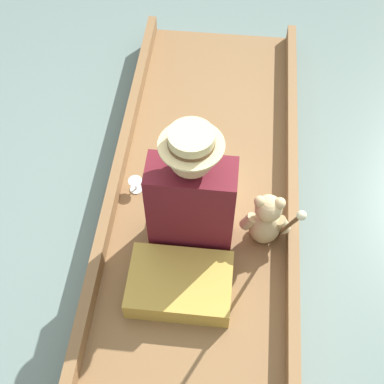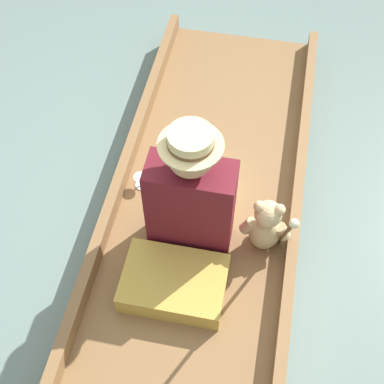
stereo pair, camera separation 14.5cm
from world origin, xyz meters
name	(u,v)px [view 2 (the right image)]	position (x,y,z in m)	size (l,w,h in m)	color
ground_plane	(202,227)	(0.00, 0.00, 0.00)	(16.00, 16.00, 0.00)	slate
punt_boat	(202,220)	(0.00, 0.00, 0.07)	(1.12, 3.39, 0.24)	brown
seat_cushion	(174,283)	(-0.06, -0.49, 0.19)	(0.54, 0.38, 0.14)	#B7933D
seated_person	(193,195)	(-0.04, -0.10, 0.46)	(0.45, 0.69, 0.90)	white
teddy_bear	(266,226)	(0.37, -0.12, 0.31)	(0.28, 0.17, 0.41)	tan
wine_glass	(141,179)	(-0.41, 0.15, 0.18)	(0.08, 0.08, 0.09)	silver
walking_cane	(287,232)	(0.46, -0.30, 0.58)	(0.04, 0.41, 0.79)	brown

